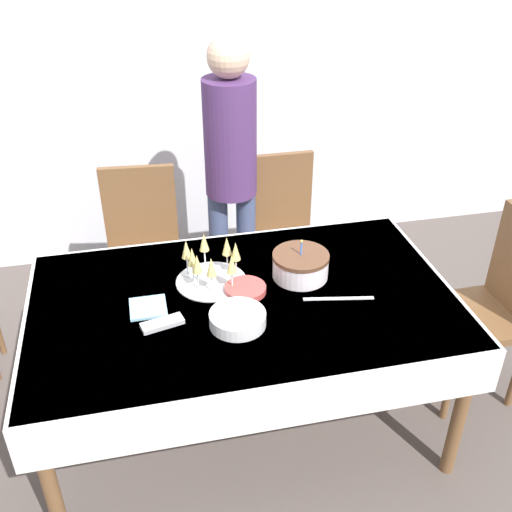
{
  "coord_description": "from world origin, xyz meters",
  "views": [
    {
      "loc": [
        -0.39,
        -2.02,
        2.24
      ],
      "look_at": [
        0.08,
        0.13,
        0.86
      ],
      "focal_mm": 42.0,
      "sensor_mm": 36.0,
      "label": 1
    }
  ],
  "objects_px": {
    "dining_chair_far_right": "(282,232)",
    "plate_stack_main": "(238,319)",
    "birthday_cake": "(300,265)",
    "champagne_tray": "(211,264)",
    "person_standing": "(231,160)",
    "dining_chair_far_left": "(143,247)",
    "dining_chair_right_end": "(492,301)",
    "plate_stack_dessert": "(245,289)"
  },
  "relations": [
    {
      "from": "dining_chair_far_right",
      "to": "plate_stack_main",
      "type": "distance_m",
      "value": 1.15
    },
    {
      "from": "dining_chair_far_left",
      "to": "person_standing",
      "type": "relative_size",
      "value": 0.6
    },
    {
      "from": "dining_chair_far_right",
      "to": "dining_chair_right_end",
      "type": "distance_m",
      "value": 1.19
    },
    {
      "from": "dining_chair_far_left",
      "to": "birthday_cake",
      "type": "relative_size",
      "value": 3.86
    },
    {
      "from": "dining_chair_far_left",
      "to": "plate_stack_main",
      "type": "height_order",
      "value": "dining_chair_far_left"
    },
    {
      "from": "plate_stack_dessert",
      "to": "dining_chair_far_left",
      "type": "bearing_deg",
      "value": 116.49
    },
    {
      "from": "dining_chair_far_right",
      "to": "plate_stack_main",
      "type": "bearing_deg",
      "value": -113.8
    },
    {
      "from": "champagne_tray",
      "to": "plate_stack_dessert",
      "type": "distance_m",
      "value": 0.19
    },
    {
      "from": "plate_stack_main",
      "to": "plate_stack_dessert",
      "type": "height_order",
      "value": "plate_stack_main"
    },
    {
      "from": "dining_chair_right_end",
      "to": "birthday_cake",
      "type": "distance_m",
      "value": 0.98
    },
    {
      "from": "birthday_cake",
      "to": "person_standing",
      "type": "height_order",
      "value": "person_standing"
    },
    {
      "from": "dining_chair_far_left",
      "to": "plate_stack_dessert",
      "type": "distance_m",
      "value": 0.94
    },
    {
      "from": "dining_chair_right_end",
      "to": "plate_stack_dessert",
      "type": "height_order",
      "value": "dining_chair_right_end"
    },
    {
      "from": "dining_chair_right_end",
      "to": "plate_stack_main",
      "type": "bearing_deg",
      "value": -172.37
    },
    {
      "from": "birthday_cake",
      "to": "champagne_tray",
      "type": "height_order",
      "value": "birthday_cake"
    },
    {
      "from": "dining_chair_far_left",
      "to": "dining_chair_far_right",
      "type": "bearing_deg",
      "value": 0.02
    },
    {
      "from": "dining_chair_far_right",
      "to": "person_standing",
      "type": "xyz_separation_m",
      "value": [
        -0.28,
        0.06,
        0.44
      ]
    },
    {
      "from": "dining_chair_right_end",
      "to": "plate_stack_dessert",
      "type": "relative_size",
      "value": 5.44
    },
    {
      "from": "plate_stack_main",
      "to": "person_standing",
      "type": "height_order",
      "value": "person_standing"
    },
    {
      "from": "dining_chair_right_end",
      "to": "champagne_tray",
      "type": "distance_m",
      "value": 1.37
    },
    {
      "from": "dining_chair_far_right",
      "to": "dining_chair_right_end",
      "type": "relative_size",
      "value": 1.0
    },
    {
      "from": "birthday_cake",
      "to": "plate_stack_main",
      "type": "relative_size",
      "value": 1.11
    },
    {
      "from": "champagne_tray",
      "to": "plate_stack_dessert",
      "type": "height_order",
      "value": "champagne_tray"
    },
    {
      "from": "dining_chair_far_left",
      "to": "dining_chair_right_end",
      "type": "distance_m",
      "value": 1.83
    },
    {
      "from": "dining_chair_far_right",
      "to": "plate_stack_main",
      "type": "height_order",
      "value": "dining_chair_far_right"
    },
    {
      "from": "dining_chair_far_right",
      "to": "person_standing",
      "type": "relative_size",
      "value": 0.6
    },
    {
      "from": "plate_stack_main",
      "to": "dining_chair_far_right",
      "type": "bearing_deg",
      "value": 66.2
    },
    {
      "from": "birthday_cake",
      "to": "dining_chair_far_left",
      "type": "bearing_deg",
      "value": 131.71
    },
    {
      "from": "dining_chair_far_right",
      "to": "plate_stack_dessert",
      "type": "distance_m",
      "value": 0.93
    },
    {
      "from": "dining_chair_right_end",
      "to": "person_standing",
      "type": "xyz_separation_m",
      "value": [
        -1.1,
        0.92,
        0.44
      ]
    },
    {
      "from": "dining_chair_far_left",
      "to": "birthday_cake",
      "type": "distance_m",
      "value": 1.05
    },
    {
      "from": "dining_chair_far_right",
      "to": "person_standing",
      "type": "distance_m",
      "value": 0.53
    },
    {
      "from": "champagne_tray",
      "to": "person_standing",
      "type": "height_order",
      "value": "person_standing"
    },
    {
      "from": "plate_stack_main",
      "to": "birthday_cake",
      "type": "bearing_deg",
      "value": 39.5
    },
    {
      "from": "dining_chair_right_end",
      "to": "champagne_tray",
      "type": "relative_size",
      "value": 3.1
    },
    {
      "from": "dining_chair_far_left",
      "to": "dining_chair_right_end",
      "type": "bearing_deg",
      "value": -28.16
    },
    {
      "from": "dining_chair_far_right",
      "to": "dining_chair_right_end",
      "type": "height_order",
      "value": "same"
    },
    {
      "from": "plate_stack_dessert",
      "to": "person_standing",
      "type": "height_order",
      "value": "person_standing"
    },
    {
      "from": "dining_chair_right_end",
      "to": "plate_stack_dessert",
      "type": "distance_m",
      "value": 1.22
    },
    {
      "from": "dining_chair_far_right",
      "to": "birthday_cake",
      "type": "xyz_separation_m",
      "value": [
        -0.12,
        -0.75,
        0.27
      ]
    },
    {
      "from": "dining_chair_far_left",
      "to": "dining_chair_far_right",
      "type": "relative_size",
      "value": 1.0
    },
    {
      "from": "champagne_tray",
      "to": "person_standing",
      "type": "relative_size",
      "value": 0.19
    }
  ]
}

